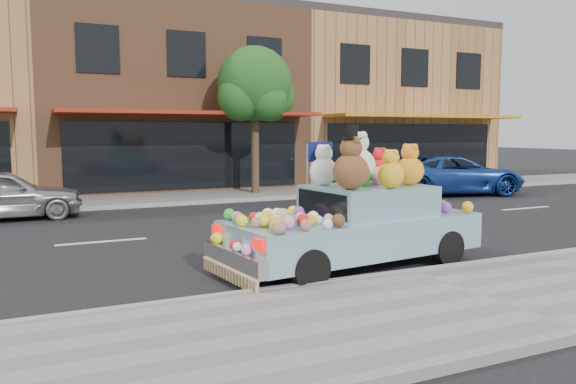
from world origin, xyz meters
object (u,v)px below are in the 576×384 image
car_blue (453,175)px  art_car (355,218)px  street_tree (255,90)px  car_silver (1,194)px

car_blue → art_car: size_ratio=1.10×
street_tree → car_silver: street_tree is taller
car_silver → car_blue: 14.52m
car_silver → car_blue: size_ratio=0.76×
car_blue → art_car: art_car is taller
street_tree → art_car: street_tree is taller
street_tree → car_silver: bearing=-162.9°
car_blue → art_car: bearing=143.9°
art_car → car_silver: bearing=117.6°
car_silver → art_car: (5.52, -8.10, 0.16)m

